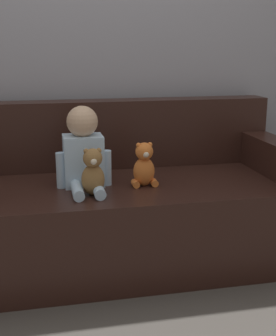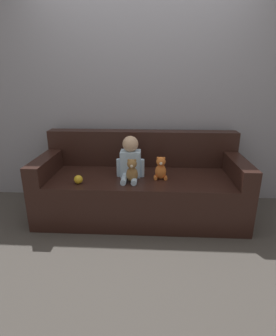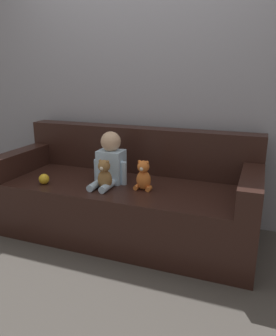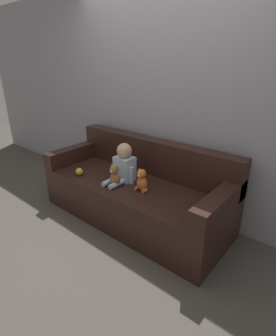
{
  "view_description": "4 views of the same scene",
  "coord_description": "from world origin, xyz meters",
  "px_view_note": "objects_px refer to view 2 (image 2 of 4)",
  "views": [
    {
      "loc": [
        -0.33,
        -2.46,
        1.21
      ],
      "look_at": [
        0.18,
        -0.1,
        0.57
      ],
      "focal_mm": 50.0,
      "sensor_mm": 36.0,
      "label": 1
    },
    {
      "loc": [
        0.11,
        -2.64,
        1.47
      ],
      "look_at": [
        -0.03,
        -0.04,
        0.57
      ],
      "focal_mm": 28.0,
      "sensor_mm": 36.0,
      "label": 2
    },
    {
      "loc": [
        1.04,
        -2.4,
        1.38
      ],
      "look_at": [
        0.13,
        -0.02,
        0.62
      ],
      "focal_mm": 35.0,
      "sensor_mm": 36.0,
      "label": 3
    },
    {
      "loc": [
        1.75,
        -1.99,
        1.74
      ],
      "look_at": [
        0.06,
        0.01,
        0.65
      ],
      "focal_mm": 28.0,
      "sensor_mm": 36.0,
      "label": 4
    }
  ],
  "objects_px": {
    "couch": "(141,186)",
    "teddy_bear_brown": "(132,171)",
    "plush_toy_side": "(161,169)",
    "person_baby": "(130,160)",
    "toy_ball": "(78,179)"
  },
  "relations": [
    {
      "from": "person_baby",
      "to": "toy_ball",
      "type": "relative_size",
      "value": 4.99
    },
    {
      "from": "couch",
      "to": "plush_toy_side",
      "type": "distance_m",
      "value": 0.38
    },
    {
      "from": "plush_toy_side",
      "to": "person_baby",
      "type": "bearing_deg",
      "value": 168.36
    },
    {
      "from": "couch",
      "to": "teddy_bear_brown",
      "type": "relative_size",
      "value": 9.0
    },
    {
      "from": "couch",
      "to": "person_baby",
      "type": "height_order",
      "value": "person_baby"
    },
    {
      "from": "toy_ball",
      "to": "couch",
      "type": "bearing_deg",
      "value": 28.52
    },
    {
      "from": "plush_toy_side",
      "to": "toy_ball",
      "type": "height_order",
      "value": "plush_toy_side"
    },
    {
      "from": "teddy_bear_brown",
      "to": "toy_ball",
      "type": "bearing_deg",
      "value": -172.9
    },
    {
      "from": "person_baby",
      "to": "toy_ball",
      "type": "height_order",
      "value": "person_baby"
    },
    {
      "from": "couch",
      "to": "person_baby",
      "type": "relative_size",
      "value": 5.09
    },
    {
      "from": "toy_ball",
      "to": "teddy_bear_brown",
      "type": "bearing_deg",
      "value": 7.1
    },
    {
      "from": "person_baby",
      "to": "teddy_bear_brown",
      "type": "xyz_separation_m",
      "value": [
        0.03,
        -0.17,
        -0.06
      ]
    },
    {
      "from": "teddy_bear_brown",
      "to": "toy_ball",
      "type": "height_order",
      "value": "teddy_bear_brown"
    },
    {
      "from": "person_baby",
      "to": "couch",
      "type": "bearing_deg",
      "value": 41.75
    },
    {
      "from": "couch",
      "to": "teddy_bear_brown",
      "type": "bearing_deg",
      "value": -106.18
    }
  ]
}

